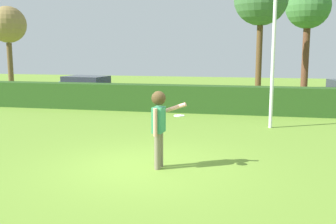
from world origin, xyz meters
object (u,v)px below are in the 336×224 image
object	(u,v)px
willow_tree	(308,8)
parked_car_blue	(86,86)
lamppost	(274,25)
bare_elm_tree	(8,26)
frisbee	(179,116)
person	(159,120)

from	to	relation	value
willow_tree	parked_car_blue	bearing A→B (deg)	-153.99
lamppost	parked_car_blue	bearing A→B (deg)	147.33
lamppost	bare_elm_tree	distance (m)	20.13
frisbee	bare_elm_tree	size ratio (longest dim) A/B	0.04
lamppost	person	bearing A→B (deg)	-116.33
person	frisbee	xyz separation A→B (m)	(0.46, -0.04, 0.12)
person	bare_elm_tree	xyz separation A→B (m)	(-14.39, 16.06, 3.14)
person	willow_tree	distance (m)	18.49
lamppost	bare_elm_tree	xyz separation A→B (m)	(-17.06, 10.66, 0.77)
person	lamppost	bearing A→B (deg)	63.67
parked_car_blue	willow_tree	world-z (taller)	willow_tree
frisbee	bare_elm_tree	world-z (taller)	bare_elm_tree
bare_elm_tree	frisbee	bearing A→B (deg)	-47.31
person	bare_elm_tree	world-z (taller)	bare_elm_tree
parked_car_blue	bare_elm_tree	bearing A→B (deg)	148.87
frisbee	lamppost	size ratio (longest dim) A/B	0.04
person	lamppost	world-z (taller)	lamppost
lamppost	parked_car_blue	xyz separation A→B (m)	(-9.48, 6.08, -2.80)
bare_elm_tree	parked_car_blue	bearing A→B (deg)	-31.13
parked_car_blue	bare_elm_tree	world-z (taller)	bare_elm_tree
lamppost	willow_tree	world-z (taller)	willow_tree
bare_elm_tree	willow_tree	world-z (taller)	willow_tree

